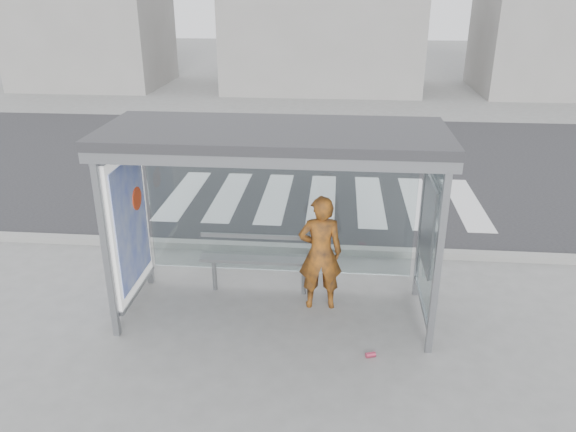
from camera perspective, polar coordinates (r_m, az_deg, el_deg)
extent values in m
plane|color=slate|center=(7.94, -1.30, -9.82)|extent=(80.00, 80.00, 0.00)
cube|color=#242427|center=(14.32, 1.83, 5.39)|extent=(30.00, 10.00, 0.01)
cube|color=gray|center=(9.60, -0.01, -3.27)|extent=(30.00, 0.18, 0.12)
cube|color=silver|center=(12.38, -10.54, 2.17)|extent=(0.55, 3.00, 0.00)
cube|color=silver|center=(12.15, -5.98, 2.04)|extent=(0.55, 3.00, 0.00)
cube|color=silver|center=(12.00, -1.29, 1.90)|extent=(0.55, 3.00, 0.00)
cube|color=silver|center=(11.94, 3.49, 1.74)|extent=(0.55, 3.00, 0.00)
cube|color=silver|center=(11.95, 8.29, 1.57)|extent=(0.55, 3.00, 0.00)
cube|color=silver|center=(12.06, 13.03, 1.39)|extent=(0.55, 3.00, 0.00)
cube|color=silver|center=(12.24, 17.67, 1.21)|extent=(0.55, 3.00, 0.00)
cube|color=gray|center=(7.22, -18.03, -3.17)|extent=(0.08, 0.08, 2.50)
cube|color=gray|center=(6.78, 15.02, -4.57)|extent=(0.08, 0.08, 2.50)
cube|color=gray|center=(8.41, -14.50, 0.95)|extent=(0.08, 0.08, 2.50)
cube|color=gray|center=(8.03, 13.51, -0.01)|extent=(0.08, 0.08, 2.50)
cube|color=#2D2D30|center=(6.90, -1.49, 8.39)|extent=(4.25, 1.65, 0.12)
cube|color=gray|center=(6.21, -2.29, 5.67)|extent=(4.25, 0.06, 0.18)
cube|color=white|center=(7.96, -0.83, 0.83)|extent=(3.80, 0.02, 2.00)
cube|color=white|center=(7.79, -16.17, -0.62)|extent=(0.15, 1.25, 2.00)
cube|color=blue|center=(7.76, -15.59, -0.65)|extent=(0.01, 1.10, 1.70)
cylinder|color=red|center=(7.88, -15.10, 1.74)|extent=(0.02, 0.32, 0.32)
cube|color=white|center=(7.38, 14.24, -1.74)|extent=(0.03, 1.25, 2.00)
cube|color=beige|center=(7.38, 14.03, -0.87)|extent=(0.03, 0.86, 1.16)
cube|color=gray|center=(26.93, -19.51, 18.83)|extent=(6.00, 5.00, 6.00)
cube|color=gray|center=(24.72, 3.54, 18.59)|extent=(8.00, 5.00, 5.00)
cube|color=gray|center=(25.99, 25.08, 19.06)|extent=(5.00, 5.00, 7.00)
imported|color=#C64512|center=(7.71, 3.31, -3.77)|extent=(0.65, 0.46, 1.67)
cube|color=slate|center=(8.20, -3.01, -4.48)|extent=(1.71, 0.21, 0.05)
cylinder|color=slate|center=(8.44, -7.48, -5.91)|extent=(0.07, 0.07, 0.50)
cylinder|color=slate|center=(8.27, 1.63, -6.36)|extent=(0.07, 0.07, 0.50)
cube|color=slate|center=(8.13, -2.97, -2.10)|extent=(1.71, 0.04, 0.06)
cylinder|color=#DE4162|center=(7.17, 8.38, -13.78)|extent=(0.14, 0.10, 0.07)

